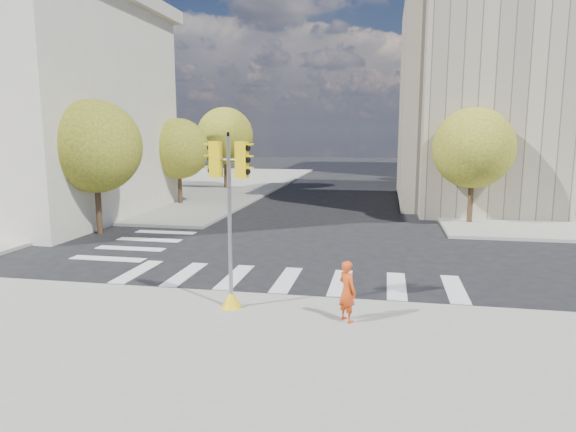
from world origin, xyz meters
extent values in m
plane|color=black|center=(0.00, 0.00, 0.00)|extent=(160.00, 160.00, 0.00)
cube|color=gray|center=(0.00, -11.00, 0.07)|extent=(30.00, 14.00, 0.15)
cube|color=gray|center=(-20.00, 26.00, 0.07)|extent=(28.00, 40.00, 0.15)
cube|color=#A29880|center=(9.00, 15.00, 7.00)|extent=(8.00, 8.00, 14.00)
cube|color=#9EA0A3|center=(22.00, 42.00, 15.00)|extent=(20.00, 18.00, 30.00)
cylinder|color=#382616|center=(-10.50, 4.00, 1.22)|extent=(0.28, 0.28, 2.45)
sphere|color=#46631C|center=(-10.50, 4.00, 4.21)|extent=(4.40, 4.40, 4.40)
cylinder|color=#382616|center=(-10.50, 14.00, 1.08)|extent=(0.28, 0.28, 2.17)
sphere|color=#46631C|center=(-10.50, 14.00, 3.77)|extent=(4.00, 4.00, 4.00)
cylinder|color=#382616|center=(-10.50, 24.00, 1.31)|extent=(0.28, 0.28, 2.62)
sphere|color=#46631C|center=(-10.50, 24.00, 4.54)|extent=(4.80, 4.80, 4.80)
cylinder|color=#382616|center=(7.50, 10.00, 1.19)|extent=(0.28, 0.28, 2.38)
sphere|color=#46631C|center=(7.50, 10.00, 4.06)|extent=(4.20, 4.20, 4.20)
cylinder|color=#382616|center=(7.50, 22.00, 1.26)|extent=(0.28, 0.28, 2.52)
sphere|color=#46631C|center=(7.50, 22.00, 4.36)|extent=(4.60, 4.60, 4.60)
cylinder|color=#382616|center=(7.50, 34.00, 1.14)|extent=(0.28, 0.28, 2.27)
sphere|color=#46631C|center=(7.50, 34.00, 3.88)|extent=(4.00, 4.00, 4.00)
cylinder|color=black|center=(8.00, 14.00, 4.15)|extent=(0.12, 0.12, 8.00)
cube|color=black|center=(8.00, 14.00, 8.15)|extent=(0.35, 0.18, 0.22)
cylinder|color=black|center=(8.00, 28.00, 4.15)|extent=(0.12, 0.12, 8.00)
cube|color=black|center=(8.00, 28.00, 8.15)|extent=(0.35, 0.18, 0.22)
cone|color=yellow|center=(-0.99, -5.37, 0.40)|extent=(0.56, 0.56, 0.50)
cylinder|color=gray|center=(-0.99, -5.37, 2.47)|extent=(0.11, 0.11, 4.63)
cylinder|color=black|center=(-0.99, -5.37, 4.83)|extent=(0.07, 0.07, 0.12)
cylinder|color=gray|center=(-0.99, -5.37, 4.18)|extent=(0.90, 0.21, 0.06)
cube|color=yellow|center=(-1.36, -5.31, 4.18)|extent=(0.33, 0.27, 0.95)
cube|color=yellow|center=(-0.62, -5.44, 4.18)|extent=(0.33, 0.27, 0.95)
imported|color=#D24213|center=(2.19, -5.79, 0.94)|extent=(0.67, 0.68, 1.58)
cube|color=white|center=(-15.00, 3.17, 0.40)|extent=(6.00, 1.21, 0.50)
camera|label=1|loc=(3.06, -18.28, 4.91)|focal=32.00mm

